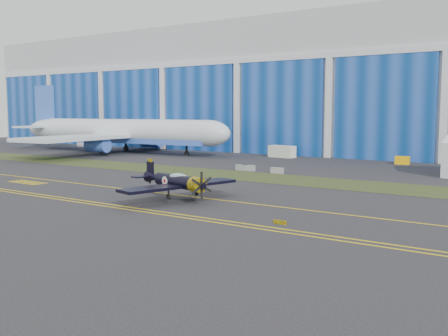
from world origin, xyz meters
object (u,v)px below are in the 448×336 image
Objects in this scene: jetliner at (123,105)px; shipping_container at (282,151)px; warbird at (176,181)px; tug at (402,160)px.

jetliner is 38.04m from shipping_container.
warbird is at bearing -45.19° from jetliner.
warbird is at bearing -106.64° from tug.
tug is (24.32, -0.31, -0.49)m from shipping_container.
warbird reaches higher than tug.
tug is (9.05, 51.99, -1.34)m from warbird.
warbird is at bearing -66.06° from shipping_container.
shipping_container is at bearing 172.51° from tug.
shipping_container is 2.28× the size of tug.
warbird is 66.94m from jetliner.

